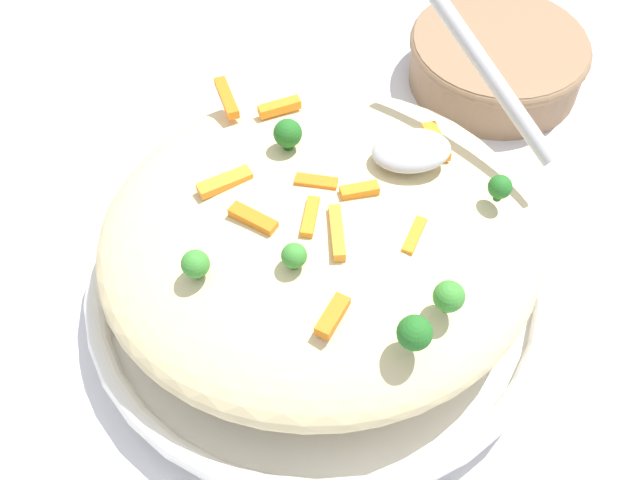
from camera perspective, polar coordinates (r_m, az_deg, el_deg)
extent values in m
plane|color=silver|center=(0.61, 0.00, -4.00)|extent=(2.40, 2.40, 0.00)
cylinder|color=white|center=(0.60, 0.00, -3.46)|extent=(0.33, 0.33, 0.02)
torus|color=white|center=(0.59, 0.00, -2.46)|extent=(0.36, 0.36, 0.02)
torus|color=black|center=(0.59, 0.00, -2.27)|extent=(0.35, 0.35, 0.00)
ellipsoid|color=beige|center=(0.55, 0.00, 0.25)|extent=(0.32, 0.30, 0.09)
cube|color=orange|center=(0.50, 1.26, 0.55)|extent=(0.01, 0.04, 0.01)
cube|color=orange|center=(0.57, 8.59, 7.22)|extent=(0.01, 0.04, 0.01)
cube|color=orange|center=(0.53, 0.10, 4.36)|extent=(0.03, 0.02, 0.01)
cube|color=orange|center=(0.47, 0.94, -5.65)|extent=(0.03, 0.03, 0.01)
cube|color=orange|center=(0.51, -0.73, 1.74)|extent=(0.02, 0.03, 0.01)
cube|color=orange|center=(0.51, -4.98, 1.56)|extent=(0.03, 0.03, 0.01)
cube|color=orange|center=(0.52, 2.86, 3.98)|extent=(0.03, 0.01, 0.01)
cube|color=orange|center=(0.60, -6.94, 10.43)|extent=(0.02, 0.04, 0.01)
cube|color=orange|center=(0.51, 7.00, 0.30)|extent=(0.02, 0.03, 0.01)
cube|color=orange|center=(0.53, -7.07, 4.29)|extent=(0.04, 0.02, 0.01)
cube|color=orange|center=(0.59, -3.02, 9.82)|extent=(0.03, 0.02, 0.01)
cylinder|color=#205B1C|center=(0.46, 6.91, -7.51)|extent=(0.01, 0.01, 0.01)
sphere|color=#236B23|center=(0.45, 7.03, -6.85)|extent=(0.02, 0.02, 0.02)
cylinder|color=#205B1C|center=(0.55, -2.37, 7.09)|extent=(0.01, 0.01, 0.01)
sphere|color=#236B23|center=(0.54, -2.41, 7.92)|extent=(0.02, 0.02, 0.02)
cylinder|color=#377928|center=(0.49, -1.91, -1.76)|extent=(0.01, 0.01, 0.01)
sphere|color=#3D8E33|center=(0.48, -1.93, -1.16)|extent=(0.02, 0.02, 0.02)
cylinder|color=#205B1C|center=(0.54, 13.02, 3.23)|extent=(0.01, 0.01, 0.01)
sphere|color=#236B23|center=(0.53, 13.20, 3.86)|extent=(0.02, 0.02, 0.02)
cylinder|color=#377928|center=(0.49, -9.08, -2.39)|extent=(0.01, 0.01, 0.01)
sphere|color=#3D8E33|center=(0.49, -9.22, -1.76)|extent=(0.02, 0.02, 0.02)
cylinder|color=#377928|center=(0.48, 9.37, -4.83)|extent=(0.01, 0.01, 0.01)
sphere|color=#3D8E33|center=(0.47, 9.53, -4.14)|extent=(0.02, 0.02, 0.02)
ellipsoid|color=#B7B7BC|center=(0.54, 6.79, 6.60)|extent=(0.06, 0.04, 0.02)
cylinder|color=#B7B7BC|center=(0.56, 12.36, 12.11)|extent=(0.08, 0.13, 0.08)
cylinder|color=#8C6B4C|center=(0.78, 12.94, 12.80)|extent=(0.17, 0.17, 0.05)
torus|color=#8C6B4C|center=(0.77, 13.21, 13.91)|extent=(0.17, 0.17, 0.01)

